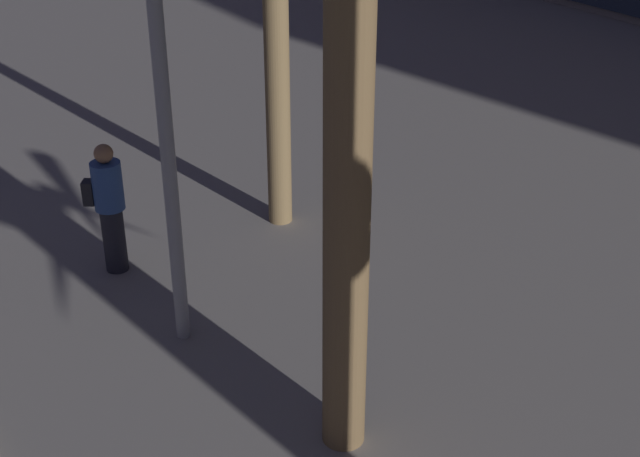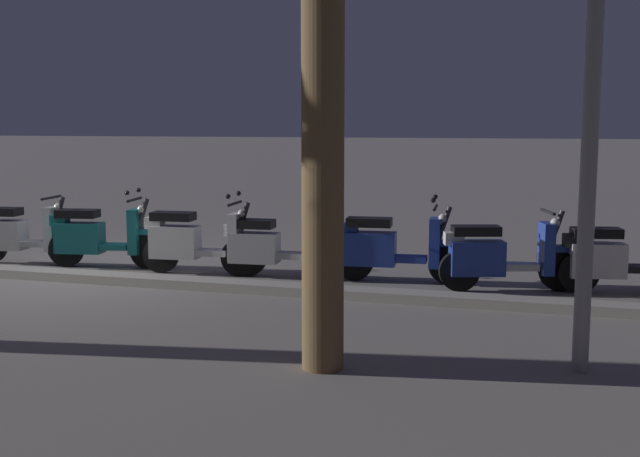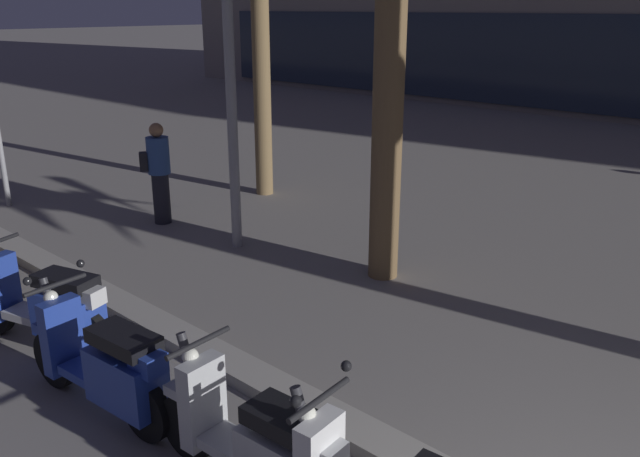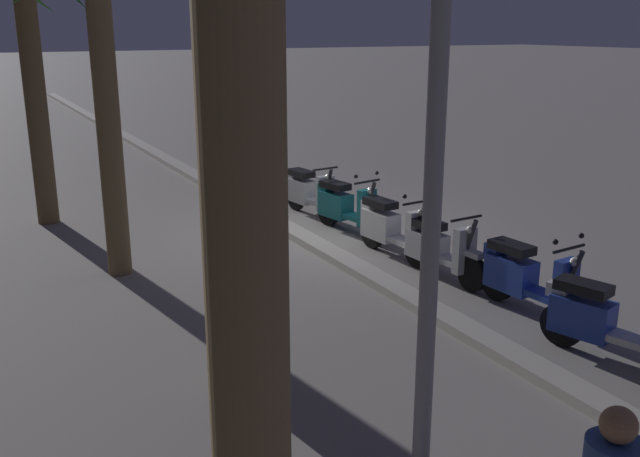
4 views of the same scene
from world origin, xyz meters
name	(u,v)px [view 2 (image 2 of 4)]	position (x,y,z in m)	size (l,w,h in m)	color
ground_plane	(70,276)	(0.00, 0.00, 0.00)	(200.00, 200.00, 0.00)	gray
curb_strip	(59,275)	(0.00, 0.25, 0.06)	(60.00, 0.36, 0.12)	#ADA89E
scooter_white_gap_after_mid	(617,258)	(-7.28, -0.96, 0.45)	(1.71, 0.68, 1.17)	black
scooter_blue_last_in_row	(498,256)	(-5.84, -0.67, 0.45)	(1.75, 0.78, 1.04)	black
scooter_blue_mid_rear	(390,248)	(-4.39, -0.88, 0.46)	(1.78, 0.56, 1.17)	black
scooter_silver_far_back	(272,246)	(-2.76, -0.70, 0.44)	(1.73, 0.56, 1.04)	black
scooter_white_mid_centre	(193,241)	(-1.61, -0.63, 0.47)	(1.82, 0.56, 1.17)	black
scooter_teal_second_in_line	(97,237)	(-0.02, -0.69, 0.46)	(1.77, 0.64, 1.17)	black
scooter_silver_lead_nearest	(18,234)	(1.30, -0.63, 0.46)	(1.74, 0.57, 1.04)	black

